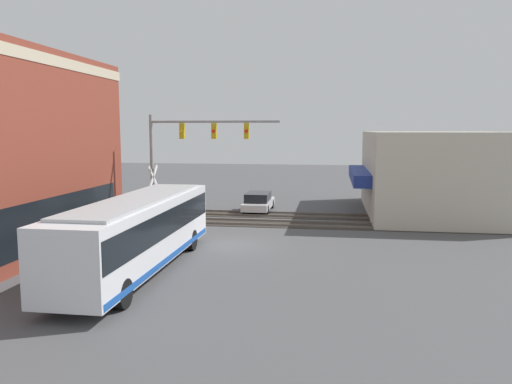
{
  "coord_description": "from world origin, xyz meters",
  "views": [
    {
      "loc": [
        -24.39,
        -5.04,
        5.81
      ],
      "look_at": [
        5.4,
        -0.45,
        2.06
      ],
      "focal_mm": 35.0,
      "sensor_mm": 36.0,
      "label": 1
    }
  ],
  "objects": [
    {
      "name": "pedestrian_at_crossing",
      "position": [
        2.58,
        4.59,
        0.93
      ],
      "size": [
        0.34,
        0.34,
        1.81
      ],
      "color": "#2D3351",
      "rests_on": "ground"
    },
    {
      "name": "rail_track_near",
      "position": [
        6.0,
        0.0,
        0.03
      ],
      "size": [
        2.6,
        60.0,
        0.15
      ],
      "color": "#332D28",
      "rests_on": "ground"
    },
    {
      "name": "traffic_signal_gantry",
      "position": [
        3.77,
        3.18,
        5.0
      ],
      "size": [
        0.42,
        7.69,
        6.71
      ],
      "color": "gray",
      "rests_on": "ground"
    },
    {
      "name": "rail_track_far",
      "position": [
        9.2,
        0.0,
        0.03
      ],
      "size": [
        2.6,
        60.0,
        0.15
      ],
      "color": "#332D28",
      "rests_on": "ground"
    },
    {
      "name": "shop_building",
      "position": [
        11.81,
        -12.13,
        2.84
      ],
      "size": [
        13.91,
        10.55,
        5.69
      ],
      "color": "beige",
      "rests_on": "ground"
    },
    {
      "name": "parked_car_white",
      "position": [
        10.78,
        0.2,
        0.64
      ],
      "size": [
        4.69,
        1.82,
        1.36
      ],
      "color": "silver",
      "rests_on": "ground"
    },
    {
      "name": "city_bus",
      "position": [
        -5.24,
        2.8,
        1.7
      ],
      "size": [
        12.08,
        2.59,
        3.07
      ],
      "color": "silver",
      "rests_on": "ground"
    },
    {
      "name": "crossing_signal",
      "position": [
        3.16,
        5.24,
        2.3
      ],
      "size": [
        1.41,
        1.18,
        3.81
      ],
      "color": "gray",
      "rests_on": "ground"
    },
    {
      "name": "ground_plane",
      "position": [
        0.0,
        0.0,
        0.0
      ],
      "size": [
        120.0,
        120.0,
        0.0
      ],
      "primitive_type": "plane",
      "color": "#4C4C4F"
    }
  ]
}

